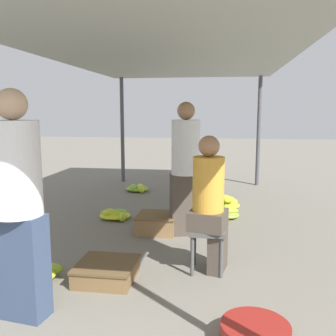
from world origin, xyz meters
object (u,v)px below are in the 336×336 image
Objects in this scene: stool at (207,237)px; banana_pile_left_0 at (36,273)px; banana_pile_right_1 at (226,203)px; crate_mid at (107,271)px; crate_near at (157,223)px; vendor_seated at (210,202)px; banana_pile_left_2 at (138,188)px; banana_pile_left_1 at (115,215)px; basin_black at (255,334)px; banana_pile_right_0 at (226,213)px; vendor_foreground at (17,203)px; shopper_walking_mid at (186,167)px.

stool reaches higher than banana_pile_left_0.
banana_pile_right_1 is (0.20, 2.46, -0.27)m from stool.
crate_near is at bearing 81.35° from crate_mid.
banana_pile_left_2 is (-1.51, 3.46, -0.63)m from vendor_seated.
basin_black is at bearing -56.82° from banana_pile_left_1.
banana_pile_right_0 is (1.59, 0.29, 0.01)m from banana_pile_left_1.
banana_pile_right_1 is at bearing 92.78° from basin_black.
stool is 0.85× the size of crate_near.
crate_mid is (-1.11, -2.20, 0.01)m from banana_pile_right_0.
vendor_seated is (0.02, 0.00, 0.35)m from stool.
banana_pile_left_0 is at bearing -94.48° from banana_pile_left_1.
banana_pile_left_1 is (-0.05, 2.60, -0.83)m from vendor_foreground.
banana_pile_left_2 is (-0.09, 1.88, -0.00)m from banana_pile_left_1.
vendor_foreground is at bearing -116.06° from shopper_walking_mid.
stool reaches higher than crate_mid.
shopper_walking_mid is (-0.32, 1.08, 0.52)m from stool.
crate_near reaches higher than crate_mid.
banana_pile_right_0 is at bearing -43.37° from banana_pile_left_2.
crate_mid reaches higher than basin_black.
banana_pile_left_0 is at bearing -128.86° from shopper_walking_mid.
stool is 3.78m from banana_pile_left_2.
vendor_foreground is 1.91m from basin_black.
stool is at bearing 20.15° from crate_mid.
vendor_foreground is at bearing -88.98° from banana_pile_left_1.
crate_mid is 1.72m from shopper_walking_mid.
vendor_seated reaches higher than banana_pile_right_1.
crate_near reaches higher than banana_pile_left_0.
vendor_foreground is 3.86× the size of banana_pile_right_0.
vendor_seated is at bearing 36.78° from vendor_foreground.
vendor_foreground is 3.30× the size of banana_pile_right_1.
stool is 0.92× the size of basin_black.
banana_pile_right_1 is 1.67m from shopper_walking_mid.
banana_pile_left_0 is 2.12m from shopper_walking_mid.
stool is 0.32× the size of vendor_seated.
banana_pile_right_1 is 0.31× the size of shopper_walking_mid.
banana_pile_right_1 is (1.55, 3.48, -0.81)m from vendor_foreground.
crate_mid is (0.64, 0.11, 0.01)m from banana_pile_left_0.
vendor_foreground is 1.29× the size of vendor_seated.
shopper_walking_mid reaches higher than banana_pile_left_2.
basin_black is (0.37, -1.13, -0.27)m from stool.
shopper_walking_mid is (1.07, -0.50, 0.80)m from banana_pile_left_1.
stool is 1.24m from shopper_walking_mid.
shopper_walking_mid reaches higher than banana_pile_left_1.
crate_mid is (-0.91, -0.34, -0.26)m from stool.
banana_pile_right_0 is (1.69, -1.59, 0.01)m from banana_pile_left_2.
banana_pile_right_1 reaches higher than banana_pile_right_0.
vendor_foreground is 4.56m from banana_pile_left_2.
banana_pile_left_1 is 1.97m from crate_mid.
vendor_foreground is 2.36m from crate_near.
shopper_walking_mid reaches higher than banana_pile_right_0.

